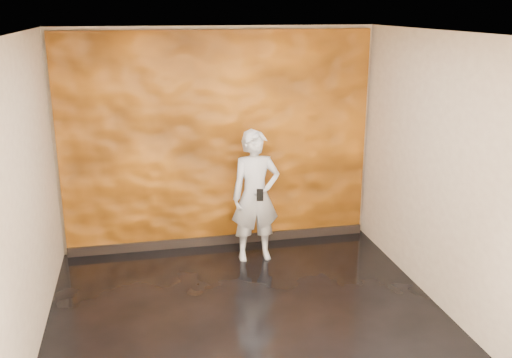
% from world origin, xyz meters
% --- Properties ---
extents(room, '(4.02, 4.02, 2.81)m').
position_xyz_m(room, '(0.00, 0.00, 1.40)').
color(room, black).
rests_on(room, ground).
extents(feature_wall, '(3.90, 0.06, 2.75)m').
position_xyz_m(feature_wall, '(0.00, 1.96, 1.38)').
color(feature_wall, orange).
rests_on(feature_wall, ground).
extents(baseboard, '(3.90, 0.04, 0.12)m').
position_xyz_m(baseboard, '(0.00, 1.92, 0.06)').
color(baseboard, black).
rests_on(baseboard, ground).
extents(man, '(0.60, 0.39, 1.63)m').
position_xyz_m(man, '(0.36, 1.41, 0.81)').
color(man, '#A8ADB9').
rests_on(man, ground).
extents(phone, '(0.08, 0.03, 0.15)m').
position_xyz_m(phone, '(0.36, 1.14, 0.92)').
color(phone, black).
rests_on(phone, man).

